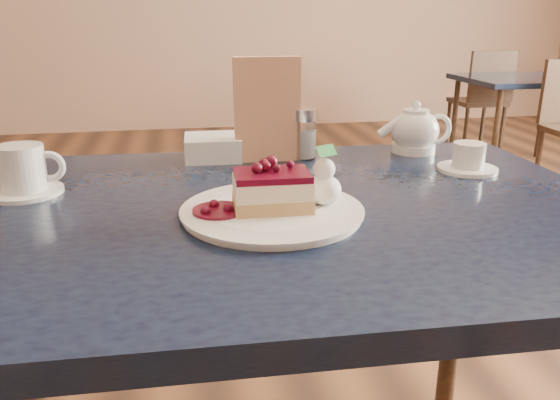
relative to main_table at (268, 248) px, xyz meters
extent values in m
cube|color=#132032|center=(0.00, 0.00, 0.06)|extent=(1.28, 0.88, 0.04)
cylinder|color=#402C1B|center=(-0.55, 0.37, -0.33)|extent=(0.05, 0.05, 0.74)
cylinder|color=#402C1B|center=(0.57, 0.33, -0.33)|extent=(0.05, 0.05, 0.74)
cylinder|color=white|center=(0.00, -0.05, 0.09)|extent=(0.29, 0.29, 0.01)
cube|color=tan|center=(0.00, -0.05, 0.11)|extent=(0.13, 0.09, 0.02)
cube|color=#FBE6C1|center=(0.00, -0.05, 0.13)|extent=(0.13, 0.09, 0.03)
cube|color=#44081C|center=(0.00, -0.05, 0.15)|extent=(0.12, 0.09, 0.01)
ellipsoid|color=white|center=(0.09, -0.04, 0.12)|extent=(0.06, 0.06, 0.05)
cylinder|color=#44081C|center=(-0.09, -0.05, 0.10)|extent=(0.08, 0.08, 0.01)
cylinder|color=white|center=(-0.43, 0.15, 0.09)|extent=(0.14, 0.14, 0.01)
cylinder|color=white|center=(-0.43, 0.15, 0.13)|extent=(0.08, 0.08, 0.08)
torus|color=white|center=(-0.38, 0.15, 0.13)|extent=(0.06, 0.01, 0.06)
cylinder|color=white|center=(0.45, 0.14, 0.09)|extent=(0.12, 0.12, 0.01)
cylinder|color=white|center=(0.45, 0.14, 0.12)|extent=(0.07, 0.07, 0.05)
ellipsoid|color=white|center=(0.41, 0.32, 0.13)|extent=(0.11, 0.11, 0.10)
cylinder|color=white|center=(0.41, 0.32, 0.18)|extent=(0.06, 0.06, 0.01)
cylinder|color=white|center=(0.33, 0.32, 0.13)|extent=(0.06, 0.02, 0.05)
cube|color=#D7B38B|center=(0.05, 0.31, 0.20)|extent=(0.15, 0.04, 0.23)
cylinder|color=white|center=(0.13, 0.31, 0.13)|extent=(0.06, 0.06, 0.09)
cylinder|color=silver|center=(0.13, 0.31, 0.18)|extent=(0.06, 0.06, 0.03)
cube|color=white|center=(-0.07, 0.35, 0.11)|extent=(0.13, 0.13, 0.05)
cube|color=#132032|center=(2.33, 2.69, -0.04)|extent=(0.92, 0.75, 0.04)
cylinder|color=#402C1B|center=(1.95, 2.40, -0.38)|extent=(0.04, 0.04, 0.64)
cylinder|color=#402C1B|center=(1.95, 2.98, -0.38)|extent=(0.04, 0.04, 0.64)
cylinder|color=#402C1B|center=(2.71, 2.98, -0.38)|extent=(0.04, 0.04, 0.64)
camera|label=1|loc=(-0.15, -0.88, 0.39)|focal=35.00mm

